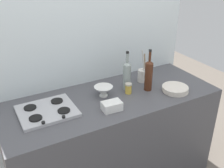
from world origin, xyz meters
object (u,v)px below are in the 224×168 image
at_px(stovetop_hob, 47,111).
at_px(wine_bottle_leftmost, 149,75).
at_px(condiment_jar_front, 128,88).
at_px(wine_bottle_mid_left, 127,75).
at_px(plate_stack, 175,89).
at_px(utensil_crock, 142,75).
at_px(mixing_bowl, 104,91).
at_px(butter_dish, 112,106).

height_order(stovetop_hob, wine_bottle_leftmost, wine_bottle_leftmost).
bearing_deg(condiment_jar_front, wine_bottle_leftmost, -8.31).
bearing_deg(wine_bottle_leftmost, wine_bottle_mid_left, 145.19).
relative_size(plate_stack, condiment_jar_front, 2.54).
height_order(utensil_crock, condiment_jar_front, utensil_crock).
bearing_deg(mixing_bowl, utensil_crock, 9.87).
relative_size(plate_stack, utensil_crock, 0.75).
bearing_deg(mixing_bowl, wine_bottle_mid_left, 4.89).
bearing_deg(mixing_bowl, plate_stack, -21.25).
bearing_deg(utensil_crock, wine_bottle_leftmost, -107.83).
relative_size(wine_bottle_mid_left, utensil_crock, 1.13).
height_order(wine_bottle_mid_left, mixing_bowl, wine_bottle_mid_left).
height_order(mixing_bowl, butter_dish, mixing_bowl).
bearing_deg(mixing_bowl, wine_bottle_leftmost, -12.37).
height_order(plate_stack, butter_dish, butter_dish).
bearing_deg(stovetop_hob, plate_stack, -10.65).
bearing_deg(wine_bottle_mid_left, butter_dish, -138.96).
bearing_deg(wine_bottle_leftmost, stovetop_hob, 176.02).
height_order(plate_stack, condiment_jar_front, condiment_jar_front).
xyz_separation_m(plate_stack, wine_bottle_leftmost, (-0.19, 0.14, 0.12)).
bearing_deg(butter_dish, mixing_bowl, 78.60).
height_order(butter_dish, utensil_crock, utensil_crock).
bearing_deg(plate_stack, condiment_jar_front, 155.92).
distance_m(mixing_bowl, butter_dish, 0.23).
relative_size(wine_bottle_mid_left, butter_dish, 2.33).
relative_size(mixing_bowl, butter_dish, 1.05).
height_order(plate_stack, mixing_bowl, mixing_bowl).
relative_size(plate_stack, wine_bottle_leftmost, 0.63).
distance_m(wine_bottle_leftmost, utensil_crock, 0.19).
distance_m(stovetop_hob, utensil_crock, 0.93).
distance_m(wine_bottle_leftmost, mixing_bowl, 0.41).
bearing_deg(butter_dish, wine_bottle_mid_left, 41.04).
bearing_deg(wine_bottle_leftmost, mixing_bowl, 167.63).
height_order(plate_stack, wine_bottle_mid_left, wine_bottle_mid_left).
bearing_deg(plate_stack, butter_dish, -179.88).
bearing_deg(condiment_jar_front, butter_dish, -146.39).
height_order(wine_bottle_leftmost, butter_dish, wine_bottle_leftmost).
bearing_deg(wine_bottle_leftmost, plate_stack, -36.50).
relative_size(stovetop_hob, mixing_bowl, 2.68).
xyz_separation_m(butter_dish, utensil_crock, (0.48, 0.30, 0.03)).
distance_m(wine_bottle_leftmost, butter_dish, 0.47).
relative_size(mixing_bowl, utensil_crock, 0.51).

